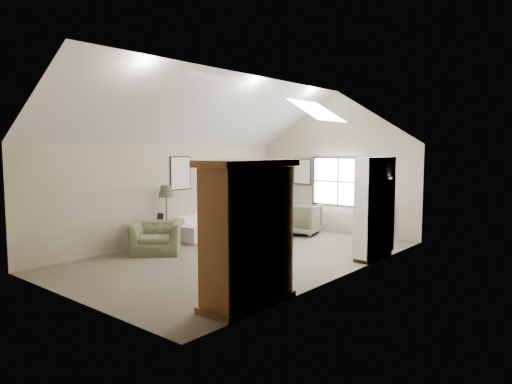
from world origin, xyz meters
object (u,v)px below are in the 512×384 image
Objects in this scene: armchair_far at (302,219)px; coffee_table at (255,238)px; armchair_near at (156,238)px; side_table at (160,236)px; armoire at (248,234)px; sofa at (208,225)px; side_chair at (381,220)px.

coffee_table is at bearing 78.16° from armchair_far.
armchair_near reaches higher than side_table.
armchair_near is at bearing -45.46° from side_table.
armoire is 4.81m from side_table.
armchair_far is at bearing 116.39° from armoire.
sofa is 1.81m from coffee_table.
side_chair reaches higher than armchair_near.
coffee_table is 1.55× the size of side_table.
coffee_table is 0.83× the size of side_chair.
sofa is 1.98× the size of armchair_near.
armchair_near is (-3.88, 1.29, -0.74)m from armoire.
armoire reaches higher than coffee_table.
coffee_table is 3.46m from side_chair.
armoire is 6.00m from armchair_far.
side_chair is (-0.66, 6.10, -0.59)m from armoire.
armoire reaches higher than armchair_near.
armchair_near is at bearing 161.60° from armoire.
armchair_near is at bearing -104.82° from side_chair.
armchair_far is 2.12m from coffee_table.
side_chair is (1.99, 0.76, 0.07)m from armchair_far.
armoire reaches higher than side_chair.
armchair_far reaches higher than coffee_table.
side_table is at bearing 50.14° from armchair_far.
armchair_near is 1.07× the size of side_chair.
sofa is at bearing 58.90° from armchair_near.
armchair_far is at bearing -140.16° from side_chair.
armoire is at bearing -22.30° from side_table.
side_chair is at bearing 49.17° from side_table.
armchair_far is 2.13m from side_chair.
armchair_far is 3.95m from side_table.
armchair_far is at bearing 92.03° from coffee_table.
side_chair reaches higher than coffee_table.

